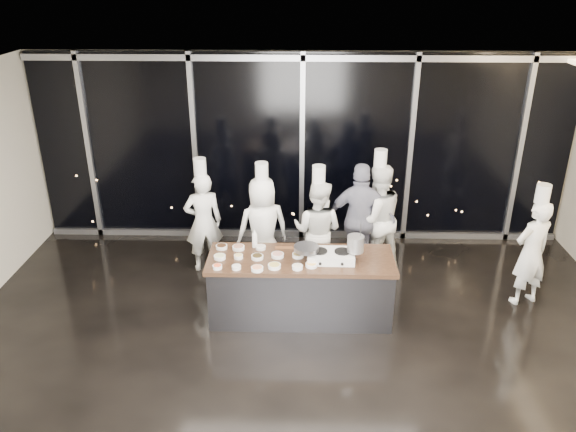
% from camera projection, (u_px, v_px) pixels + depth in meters
% --- Properties ---
extents(ground, '(9.00, 9.00, 0.00)m').
position_uv_depth(ground, '(300.00, 357.00, 6.92)').
color(ground, black).
rests_on(ground, ground).
extents(room_shell, '(9.02, 7.02, 3.21)m').
position_uv_depth(room_shell, '(318.00, 187.00, 6.00)').
color(room_shell, beige).
rests_on(room_shell, ground).
extents(window_wall, '(8.90, 0.11, 3.20)m').
position_uv_depth(window_wall, '(302.00, 150.00, 9.40)').
color(window_wall, black).
rests_on(window_wall, ground).
extents(demo_counter, '(2.46, 0.86, 0.90)m').
position_uv_depth(demo_counter, '(301.00, 287.00, 7.56)').
color(demo_counter, '#38383D').
rests_on(demo_counter, ground).
extents(stove, '(0.61, 0.40, 0.14)m').
position_uv_depth(stove, '(331.00, 256.00, 7.29)').
color(stove, silver).
rests_on(stove, demo_counter).
extents(frying_pan, '(0.57, 0.33, 0.05)m').
position_uv_depth(frying_pan, '(306.00, 248.00, 7.26)').
color(frying_pan, slate).
rests_on(frying_pan, stove).
extents(stock_pot, '(0.22, 0.22, 0.21)m').
position_uv_depth(stock_pot, '(356.00, 244.00, 7.20)').
color(stock_pot, '#A7A7A9').
rests_on(stock_pot, stove).
extents(prep_bowls, '(1.37, 0.75, 0.05)m').
position_uv_depth(prep_bowls, '(259.00, 258.00, 7.32)').
color(prep_bowls, white).
rests_on(prep_bowls, demo_counter).
extents(squeeze_bottle, '(0.07, 0.07, 0.26)m').
position_uv_depth(squeeze_bottle, '(255.00, 239.00, 7.62)').
color(squeeze_bottle, white).
rests_on(squeeze_bottle, demo_counter).
extents(chef_far_left, '(0.67, 0.54, 1.83)m').
position_uv_depth(chef_far_left, '(203.00, 221.00, 8.64)').
color(chef_far_left, white).
rests_on(chef_far_left, ground).
extents(chef_left, '(0.91, 0.74, 1.84)m').
position_uv_depth(chef_left, '(263.00, 228.00, 8.42)').
color(chef_left, white).
rests_on(chef_left, ground).
extents(chef_center, '(0.93, 0.83, 1.82)m').
position_uv_depth(chef_center, '(317.00, 230.00, 8.37)').
color(chef_center, white).
rests_on(chef_center, ground).
extents(guest, '(1.08, 0.54, 1.78)m').
position_uv_depth(guest, '(361.00, 220.00, 8.50)').
color(guest, '#15183A').
rests_on(guest, ground).
extents(chef_right, '(1.02, 0.91, 1.97)m').
position_uv_depth(chef_right, '(376.00, 218.00, 8.61)').
color(chef_right, white).
rests_on(chef_right, ground).
extents(chef_side, '(0.67, 0.56, 1.79)m').
position_uv_depth(chef_side, '(531.00, 251.00, 7.75)').
color(chef_side, white).
rests_on(chef_side, ground).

